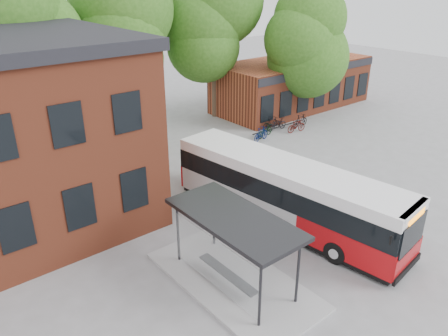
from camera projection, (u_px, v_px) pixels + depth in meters
ground at (294, 230)px, 20.03m from camera, size 100.00×100.00×0.00m
shop_row at (292, 84)px, 37.76m from camera, size 14.00×6.20×4.00m
bus_shelter at (234, 250)px, 16.13m from camera, size 3.60×7.00×2.90m
bike_rail at (278, 129)px, 32.37m from camera, size 5.20×0.10×0.38m
tree_0 at (27, 72)px, 25.59m from camera, size 7.92×7.92×11.00m
tree_1 at (127, 60)px, 30.46m from camera, size 7.92×7.92×10.40m
tree_2 at (214, 48)px, 33.69m from camera, size 7.92×7.92×11.00m
tree_3 at (296, 59)px, 34.11m from camera, size 7.04×7.04×9.28m
city_bus at (285, 194)px, 20.06m from camera, size 3.94×12.07×3.01m
bicycle_1 at (261, 134)px, 30.45m from camera, size 1.72×0.82×1.00m
bicycle_2 at (265, 131)px, 31.21m from camera, size 1.82×0.97×0.91m
bicycle_3 at (272, 123)px, 32.67m from camera, size 1.66×0.64×0.97m
bicycle_4 at (277, 124)px, 32.58m from camera, size 1.84×0.77×0.94m
bicycle_5 at (296, 126)px, 32.11m from camera, size 1.66×0.68×0.97m
bicycle_7 at (300, 121)px, 33.27m from camera, size 1.64×0.57×0.97m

